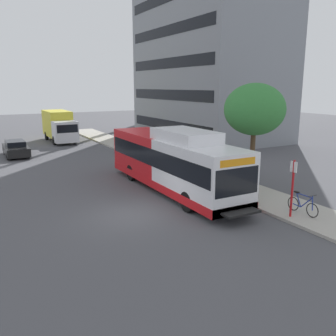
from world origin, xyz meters
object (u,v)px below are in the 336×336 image
transit_bus (172,162)px  bus_stop_sign_pole (293,184)px  bicycle_parked (303,205)px  street_tree_near_stop (255,110)px  box_truck_background (59,125)px  parked_car_far_lane (16,148)px

transit_bus → bus_stop_sign_pole: bearing=-70.1°
bus_stop_sign_pole → bicycle_parked: 1.32m
transit_bus → street_tree_near_stop: 5.46m
street_tree_near_stop → box_truck_background: 25.06m
bus_stop_sign_pole → parked_car_far_lane: size_ratio=0.58×
bus_stop_sign_pole → bicycle_parked: bus_stop_sign_pole is taller
bicycle_parked → parked_car_far_lane: 24.30m
transit_bus → bicycle_parked: (3.14, -6.64, -1.14)m
transit_bus → bus_stop_sign_pole: transit_bus is taller
bicycle_parked → street_tree_near_stop: bearing=77.3°
transit_bus → street_tree_near_stop: size_ratio=2.06×
parked_car_far_lane → street_tree_near_stop: bearing=-58.4°
bicycle_parked → street_tree_near_stop: size_ratio=0.30×
bicycle_parked → box_truck_background: (-4.52, 28.98, 1.18)m
street_tree_near_stop → parked_car_far_lane: bearing=121.6°
bus_stop_sign_pole → street_tree_near_stop: size_ratio=0.44×
bus_stop_sign_pole → bicycle_parked: size_ratio=1.48×
street_tree_near_stop → parked_car_far_lane: 20.97m
parked_car_far_lane → box_truck_background: (5.21, 6.71, 1.08)m
street_tree_near_stop → transit_bus: bearing=155.5°
bicycle_parked → parked_car_far_lane: parked_car_far_lane is taller
box_truck_background → bus_stop_sign_pole: bearing=-82.6°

